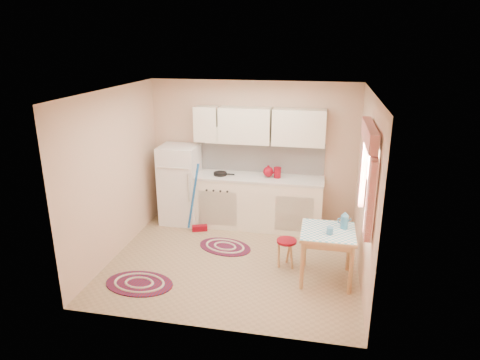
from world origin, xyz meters
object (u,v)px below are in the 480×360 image
base_cabinets (257,203)px  table (326,255)px  stool (286,253)px  fridge (180,184)px

base_cabinets → table: 1.98m
base_cabinets → stool: size_ratio=5.36×
table → stool: 0.63m
table → stool: size_ratio=1.71×
table → stool: table is taller
base_cabinets → stool: (0.65, -1.32, -0.23)m
fridge → stool: size_ratio=3.33×
fridge → table: size_ratio=1.94×
base_cabinets → table: bearing=-52.0°
fridge → stool: 2.43m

